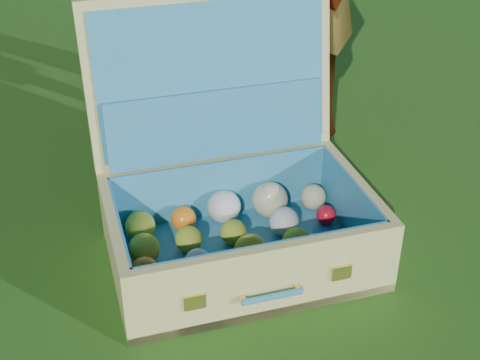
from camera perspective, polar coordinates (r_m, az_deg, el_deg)
name	(u,v)px	position (r m, az deg, el deg)	size (l,w,h in m)	color
ground	(171,308)	(1.48, -5.91, -10.81)	(60.00, 60.00, 0.00)	#215114
suitcase	(231,187)	(1.57, -0.80, -0.56)	(0.70, 0.64, 0.57)	#D7CB73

